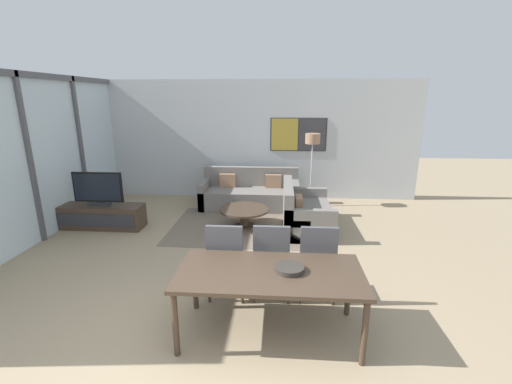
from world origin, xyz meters
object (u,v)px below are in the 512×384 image
tv_console (101,216)px  television (98,189)px  dining_chair_centre (271,258)px  dining_chair_right (317,259)px  sofa_side (303,214)px  dining_chair_left (226,258)px  fruit_bowl (290,268)px  sofa_main (250,194)px  floor_lamp (312,146)px  dining_table (270,277)px  coffee_table (244,213)px

tv_console → television: bearing=90.0°
dining_chair_centre → dining_chair_right: (0.54, 0.01, 0.00)m
television → dining_chair_centre: television is taller
dining_chair_centre → sofa_side: bearing=77.6°
dining_chair_left → fruit_bowl: 0.98m
sofa_main → television: bearing=-150.8°
television → sofa_main: television is taller
fruit_bowl → floor_lamp: (0.59, 4.42, 0.63)m
tv_console → sofa_side: size_ratio=1.02×
dining_table → floor_lamp: size_ratio=1.14×
sofa_main → floor_lamp: bearing=4.4°
sofa_main → dining_table: sofa_main is taller
sofa_main → sofa_side: (1.10, -1.27, -0.00)m
fruit_bowl → floor_lamp: bearing=82.4°
television → sofa_side: size_ratio=0.60×
sofa_main → coffee_table: 1.29m
dining_chair_right → fruit_bowl: dining_chair_right is taller
sofa_side → dining_chair_centre: 2.46m
dining_chair_left → sofa_main: bearing=90.5°
tv_console → dining_table: size_ratio=0.85×
dining_chair_right → floor_lamp: size_ratio=0.60×
dining_table → floor_lamp: floor_lamp is taller
sofa_side → dining_chair_centre: dining_chair_centre is taller
sofa_main → dining_chair_centre: size_ratio=2.19×
tv_console → sofa_side: (3.81, 0.24, 0.06)m
fruit_bowl → floor_lamp: floor_lamp is taller
television → sofa_main: (2.70, 1.51, -0.47)m
dining_table → floor_lamp: bearing=80.0°
dining_chair_left → dining_chair_right: same height
tv_console → coffee_table: 2.71m
coffee_table → floor_lamp: floor_lamp is taller
television → dining_chair_left: television is taller
dining_chair_centre → fruit_bowl: bearing=-73.0°
dining_chair_centre → dining_chair_right: 0.54m
tv_console → sofa_main: bearing=29.2°
television → dining_chair_right: size_ratio=0.95×
dining_chair_centre → floor_lamp: size_ratio=0.60×
tv_console → floor_lamp: size_ratio=0.97×
dining_table → fruit_bowl: (0.20, 0.02, 0.10)m
sofa_side → dining_chair_centre: bearing=167.6°
floor_lamp → sofa_main: bearing=-175.6°
sofa_main → dining_chair_right: 3.84m
fruit_bowl → sofa_side: bearing=83.8°
coffee_table → fruit_bowl: size_ratio=3.19×
television → dining_table: television is taller
dining_chair_centre → dining_table: bearing=-90.0°
coffee_table → dining_chair_left: 2.42m
sofa_side → dining_chair_right: 2.40m
dining_table → fruit_bowl: size_ratio=6.37×
floor_lamp → dining_chair_centre: bearing=-101.7°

